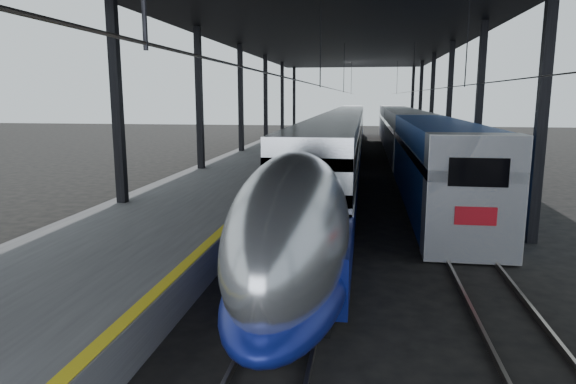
# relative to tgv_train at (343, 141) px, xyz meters

# --- Properties ---
(ground) EXTENTS (160.00, 160.00, 0.00)m
(ground) POSITION_rel_tgv_train_xyz_m (-2.00, -25.29, -1.86)
(ground) COLOR black
(ground) RESTS_ON ground
(platform) EXTENTS (6.00, 80.00, 1.00)m
(platform) POSITION_rel_tgv_train_xyz_m (-5.50, -5.29, -1.36)
(platform) COLOR #4C4C4F
(platform) RESTS_ON ground
(yellow_strip) EXTENTS (0.30, 80.00, 0.01)m
(yellow_strip) POSITION_rel_tgv_train_xyz_m (-2.70, -5.29, -0.85)
(yellow_strip) COLOR yellow
(yellow_strip) RESTS_ON platform
(rails) EXTENTS (6.52, 80.00, 0.16)m
(rails) POSITION_rel_tgv_train_xyz_m (2.50, -5.29, -1.78)
(rails) COLOR slate
(rails) RESTS_ON ground
(canopy) EXTENTS (18.00, 75.00, 9.47)m
(canopy) POSITION_rel_tgv_train_xyz_m (-0.10, -5.29, 7.26)
(canopy) COLOR black
(canopy) RESTS_ON ground
(tgv_train) EXTENTS (2.77, 65.20, 3.97)m
(tgv_train) POSITION_rel_tgv_train_xyz_m (0.00, 0.00, 0.00)
(tgv_train) COLOR #B0B3B8
(tgv_train) RESTS_ON ground
(second_train) EXTENTS (2.91, 56.05, 4.01)m
(second_train) POSITION_rel_tgv_train_xyz_m (5.00, 3.96, 0.17)
(second_train) COLOR navy
(second_train) RESTS_ON ground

